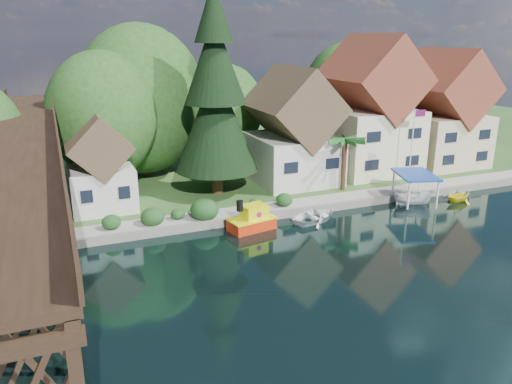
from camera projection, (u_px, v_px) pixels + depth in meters
ground at (303, 262)px, 32.59m from camera, size 140.00×140.00×0.00m
bank at (178, 151)px, 62.53m from camera, size 140.00×52.00×0.50m
seawall at (302, 212)px, 41.01m from camera, size 60.00×0.40×0.62m
promenade at (316, 201)px, 42.81m from camera, size 50.00×2.60×0.06m
trestle_bridge at (28, 190)px, 29.76m from camera, size 4.12×44.18×9.30m
house_left at (293, 134)px, 47.70m from camera, size 7.64×8.64×11.02m
house_center at (370, 115)px, 51.02m from camera, size 8.65×9.18×13.89m
house_right at (442, 116)px, 54.02m from camera, size 8.15×8.64×12.45m
shed at (101, 169)px, 40.26m from camera, size 5.09×5.40×7.85m
bg_trees at (216, 108)px, 49.53m from camera, size 49.90×13.30×10.57m
shrubs at (196, 209)px, 38.73m from camera, size 15.76×2.47×1.70m
conifer at (215, 96)px, 42.62m from camera, size 7.34×7.34×18.06m
palm_tree at (345, 142)px, 44.84m from camera, size 4.35×4.35×5.15m
flagpole at (414, 139)px, 45.99m from camera, size 1.14×0.19×7.30m
tugboat at (252, 220)px, 37.86m from camera, size 3.84×2.57×2.57m
boat_white_a at (316, 215)px, 39.84m from camera, size 5.10×4.31×0.90m
boat_canopy at (414, 191)px, 43.27m from camera, size 4.22×5.09×2.81m
boat_yellow at (459, 194)px, 44.21m from camera, size 2.73×2.40×1.37m
boat_white_b at (461, 194)px, 45.52m from camera, size 3.91×3.41×0.67m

